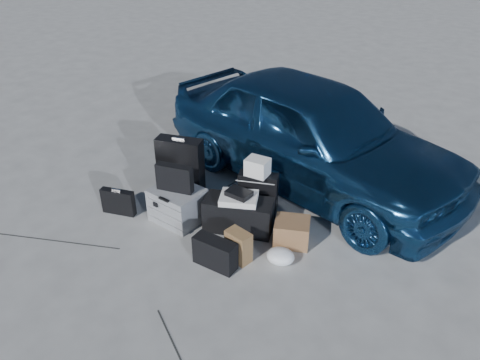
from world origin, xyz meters
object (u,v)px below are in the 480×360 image
at_px(car, 311,133).
at_px(duffel_bag, 239,215).
at_px(suitcase_left, 181,166).
at_px(cardboard_box, 292,232).
at_px(pelican_case, 178,205).
at_px(suitcase_right, 258,194).
at_px(briefcase, 118,202).

height_order(car, duffel_bag, car).
xyz_separation_m(car, duffel_bag, (-0.28, -1.39, -0.51)).
bearing_deg(suitcase_left, car, 26.46).
bearing_deg(cardboard_box, pelican_case, -169.96).
xyz_separation_m(car, suitcase_right, (-0.23, -1.02, -0.43)).
xyz_separation_m(briefcase, suitcase_left, (0.38, 0.77, 0.21)).
xyz_separation_m(car, briefcase, (-1.69, -1.80, -0.54)).
xyz_separation_m(pelican_case, briefcase, (-0.69, -0.24, -0.04)).
relative_size(suitcase_left, duffel_bag, 0.97).
relative_size(duffel_bag, cardboard_box, 2.06).
distance_m(briefcase, suitcase_right, 1.66).
height_order(suitcase_left, duffel_bag, suitcase_left).
relative_size(briefcase, duffel_bag, 0.53).
height_order(pelican_case, suitcase_left, suitcase_left).
relative_size(suitcase_left, cardboard_box, 1.99).
height_order(pelican_case, briefcase, pelican_case).
bearing_deg(cardboard_box, briefcase, -166.90).
height_order(car, briefcase, car).
distance_m(pelican_case, suitcase_left, 0.64).
distance_m(car, briefcase, 2.53).
bearing_deg(suitcase_left, duffel_bag, -31.04).
bearing_deg(suitcase_left, cardboard_box, -21.96).
bearing_deg(cardboard_box, suitcase_right, 151.22).
distance_m(briefcase, duffel_bag, 1.46).
bearing_deg(suitcase_right, suitcase_left, 165.09).
distance_m(car, cardboard_box, 1.48).
distance_m(briefcase, cardboard_box, 2.08).
xyz_separation_m(briefcase, duffel_bag, (1.40, 0.41, 0.03)).
bearing_deg(car, cardboard_box, -148.49).
bearing_deg(duffel_bag, suitcase_right, 67.82).
bearing_deg(duffel_bag, car, 64.37).
distance_m(pelican_case, briefcase, 0.73).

